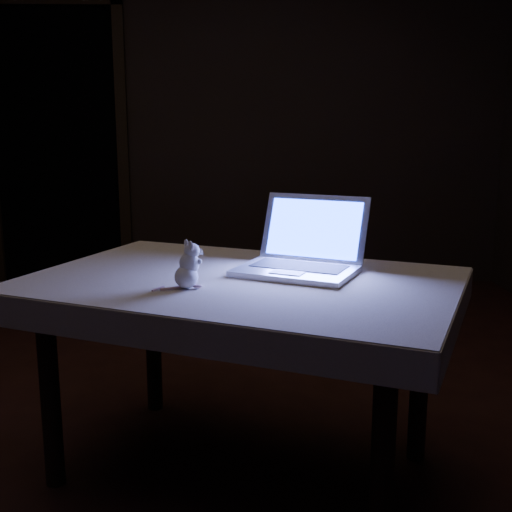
{
  "coord_description": "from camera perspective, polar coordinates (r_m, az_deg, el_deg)",
  "views": [
    {
      "loc": [
        0.25,
        -2.38,
        1.22
      ],
      "look_at": [
        0.31,
        -0.25,
        0.78
      ],
      "focal_mm": 45.0,
      "sensor_mm": 36.0,
      "label": 1
    }
  ],
  "objects": [
    {
      "name": "laptop",
      "position": [
        2.2,
        3.58,
        1.8
      ],
      "size": [
        0.51,
        0.49,
        0.27
      ],
      "primitive_type": null,
      "rotation": [
        0.0,
        0.0,
        -0.46
      ],
      "color": "silver",
      "rests_on": "tablecloth"
    },
    {
      "name": "doorway",
      "position": [
        5.07,
        -17.24,
        9.4
      ],
      "size": [
        1.06,
        0.36,
        2.13
      ],
      "primitive_type": null,
      "color": "black",
      "rests_on": "back_wall"
    },
    {
      "name": "plush_mouse",
      "position": [
        2.03,
        -6.23,
        -0.77
      ],
      "size": [
        0.14,
        0.14,
        0.15
      ],
      "primitive_type": null,
      "rotation": [
        0.0,
        0.0,
        -0.36
      ],
      "color": "white",
      "rests_on": "tablecloth"
    },
    {
      "name": "table",
      "position": [
        2.28,
        -1.27,
        -10.8
      ],
      "size": [
        1.54,
        1.3,
        0.7
      ],
      "primitive_type": null,
      "rotation": [
        0.0,
        0.0,
        -0.42
      ],
      "color": "black",
      "rests_on": "floor"
    },
    {
      "name": "back_wall",
      "position": [
        4.89,
        -4.6,
        12.57
      ],
      "size": [
        4.5,
        0.04,
        2.6
      ],
      "primitive_type": "cube",
      "color": "black",
      "rests_on": "ground"
    },
    {
      "name": "floor",
      "position": [
        2.69,
        -6.96,
        -15.41
      ],
      "size": [
        5.0,
        5.0,
        0.0
      ],
      "primitive_type": "plane",
      "color": "black",
      "rests_on": "ground"
    },
    {
      "name": "tablecloth",
      "position": [
        2.13,
        -2.25,
        -3.65
      ],
      "size": [
        1.63,
        1.32,
        0.1
      ],
      "primitive_type": null,
      "rotation": [
        0.0,
        0.0,
        -0.3
      ],
      "color": "beige",
      "rests_on": "table"
    }
  ]
}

